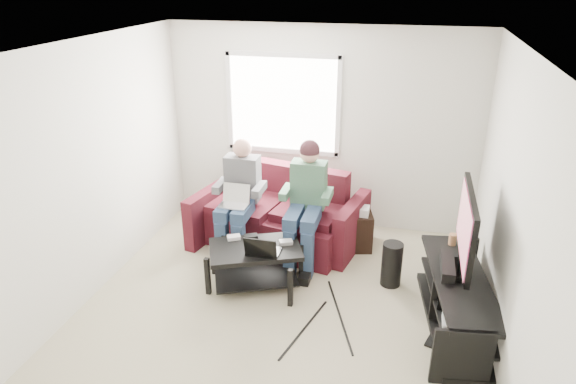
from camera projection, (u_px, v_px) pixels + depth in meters
The scene contains 26 objects.
floor at pixel (277, 318), 5.10m from camera, with size 4.50×4.50×0.00m, color tan.
ceiling at pixel (274, 50), 4.06m from camera, with size 4.50×4.50×0.00m, color white.
wall_back at pixel (321, 129), 6.58m from camera, with size 4.50×4.50×0.00m, color silver.
wall_front at pixel (159, 378), 2.57m from camera, with size 4.50×4.50×0.00m, color silver.
wall_left at pixel (78, 179), 5.01m from camera, with size 4.50×4.50×0.00m, color silver.
wall_right at pixel (514, 224), 4.14m from camera, with size 4.50×4.50×0.00m, color silver.
window at pixel (283, 104), 6.55m from camera, with size 1.48×0.04×1.28m.
sofa at pixel (280, 217), 6.41m from camera, with size 2.17×1.27×0.93m.
person_left at pixel (239, 194), 6.00m from camera, with size 0.40×0.71×1.39m.
person_right at pixel (306, 195), 5.82m from camera, with size 0.40×0.71×1.43m.
laptop_silver at pixel (234, 201), 5.86m from camera, with size 0.32×0.22×0.24m, color silver, non-canonical shape.
coffee_table at pixel (255, 257), 5.49m from camera, with size 1.11×0.92×0.48m.
laptop_black at pixel (264, 242), 5.29m from camera, with size 0.34×0.24×0.24m, color black, non-canonical shape.
controller_a at pixel (234, 237), 5.60m from camera, with size 0.14×0.09×0.04m, color silver.
controller_b at pixel (251, 237), 5.61m from camera, with size 0.14×0.09×0.04m, color black.
controller_c at pixel (286, 242), 5.50m from camera, with size 0.14×0.09×0.04m, color gray.
tv_stand at pixel (456, 304), 4.91m from camera, with size 0.71×1.70×0.54m.
tv at pixel (466, 229), 4.69m from camera, with size 0.12×1.10×0.81m.
soundbar at pixel (447, 266), 4.88m from camera, with size 0.12×0.50×0.10m, color black.
drink_cup at pixel (453, 239), 5.34m from camera, with size 0.08×0.08×0.12m, color #AE744B.
console_white at pixel (460, 323), 4.52m from camera, with size 0.30×0.22×0.06m, color silver.
console_grey at pixel (456, 280), 5.14m from camera, with size 0.34×0.26×0.08m, color gray.
console_black at pixel (458, 300), 4.83m from camera, with size 0.38×0.30×0.07m, color black.
subwoofer at pixel (392, 264), 5.56m from camera, with size 0.22×0.22×0.50m, color black.
keyboard_floor at pixel (438, 335), 4.84m from camera, with size 0.14×0.41×0.02m, color black.
end_table at pixel (359, 230), 6.28m from camera, with size 0.31×0.31×0.57m.
Camera 1 is at (1.10, -4.02, 3.19)m, focal length 32.00 mm.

